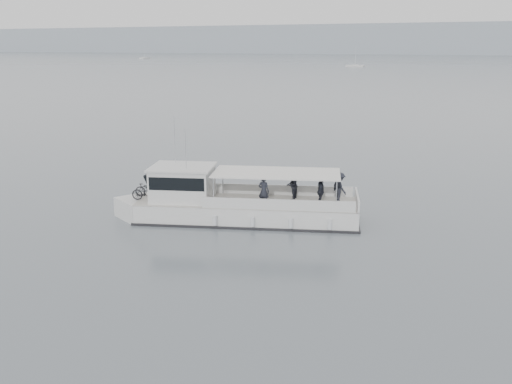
% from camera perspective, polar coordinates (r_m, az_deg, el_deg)
% --- Properties ---
extents(ground, '(1400.00, 1400.00, 0.00)m').
position_cam_1_polar(ground, '(29.07, -10.56, -3.59)').
color(ground, '#576066').
rests_on(ground, ground).
extents(headland, '(1400.00, 90.00, 28.00)m').
position_cam_1_polar(headland, '(582.58, 24.25, 13.79)').
color(headland, '#939EA8').
rests_on(headland, ground).
extents(tour_boat, '(12.77, 6.61, 5.42)m').
position_cam_1_polar(tour_boat, '(29.72, -3.04, -1.16)').
color(tour_boat, silver).
rests_on(tour_boat, ground).
extents(moored_fleet, '(415.03, 362.51, 10.44)m').
position_cam_1_polar(moored_fleet, '(226.97, 15.76, 11.83)').
color(moored_fleet, silver).
rests_on(moored_fleet, ground).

